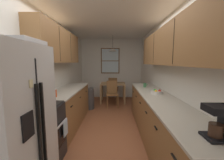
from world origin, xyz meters
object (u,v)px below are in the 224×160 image
at_px(stove_range, 39,134).
at_px(dining_table, 113,86).
at_px(storage_canister, 54,93).
at_px(coffee_maker, 222,122).
at_px(dining_chair_near, 112,92).
at_px(microwave_over_range, 25,52).
at_px(trash_bin, 89,99).
at_px(dining_chair_far, 113,87).
at_px(mug_by_coffeemaker, 145,85).
at_px(fruit_bowl, 157,92).
at_px(refrigerator, 2,134).

relative_size(stove_range, dining_table, 1.17).
bearing_deg(dining_table, storage_canister, -110.76).
bearing_deg(coffee_maker, dining_chair_near, 105.38).
bearing_deg(dining_table, stove_range, -107.28).
height_order(stove_range, dining_table, stove_range).
distance_m(microwave_over_range, dining_table, 3.78).
height_order(trash_bin, coffee_maker, coffee_maker).
height_order(stove_range, dining_chair_far, stove_range).
relative_size(stove_range, mug_by_coffeemaker, 9.66).
bearing_deg(dining_chair_near, storage_canister, -115.09).
relative_size(dining_table, dining_chair_far, 1.04).
bearing_deg(fruit_bowl, storage_canister, -171.60).
bearing_deg(fruit_bowl, trash_bin, 135.89).
bearing_deg(fruit_bowl, refrigerator, -140.41).
bearing_deg(mug_by_coffeemaker, stove_range, -138.97).
xyz_separation_m(refrigerator, mug_by_coffeemaker, (1.88, 2.40, 0.09)).
bearing_deg(storage_canister, dining_table, 69.24).
height_order(dining_chair_near, trash_bin, dining_chair_near).
distance_m(stove_range, dining_table, 3.59).
height_order(refrigerator, coffee_maker, refrigerator).
bearing_deg(stove_range, dining_chair_far, 74.98).
bearing_deg(microwave_over_range, trash_bin, 80.97).
bearing_deg(dining_chair_far, dining_table, -90.73).
distance_m(refrigerator, trash_bin, 3.33).
xyz_separation_m(microwave_over_range, dining_chair_far, (1.19, 3.99, -1.20)).
height_order(stove_range, mug_by_coffeemaker, stove_range).
relative_size(dining_chair_far, fruit_bowl, 3.74).
xyz_separation_m(refrigerator, trash_bin, (0.23, 3.29, -0.52)).
height_order(storage_canister, mug_by_coffeemaker, storage_canister).
height_order(refrigerator, dining_chair_far, refrigerator).
distance_m(mug_by_coffeemaker, fruit_bowl, 0.79).
distance_m(refrigerator, dining_chair_near, 3.72).
xyz_separation_m(refrigerator, coffee_maker, (1.99, -0.10, 0.19)).
relative_size(dining_chair_far, coffee_maker, 3.06).
height_order(trash_bin, storage_canister, storage_canister).
xyz_separation_m(dining_chair_far, mug_by_coffeemaker, (0.87, -2.31, 0.45)).
bearing_deg(trash_bin, microwave_over_range, -99.03).
bearing_deg(mug_by_coffeemaker, dining_chair_far, 110.57).
bearing_deg(trash_bin, mug_by_coffeemaker, -28.21).
height_order(coffee_maker, fruit_bowl, coffee_maker).
bearing_deg(mug_by_coffeemaker, microwave_over_range, -140.58).
bearing_deg(coffee_maker, dining_chair_far, 101.57).
relative_size(trash_bin, coffee_maker, 2.35).
height_order(storage_canister, coffee_maker, coffee_maker).
bearing_deg(storage_canister, stove_range, -89.47).
relative_size(stove_range, microwave_over_range, 1.90).
height_order(dining_table, fruit_bowl, fruit_bowl).
height_order(trash_bin, mug_by_coffeemaker, mug_by_coffeemaker).
xyz_separation_m(stove_range, dining_chair_near, (1.05, 2.85, 0.03)).
xyz_separation_m(microwave_over_range, storage_canister, (0.11, 0.60, -0.72)).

